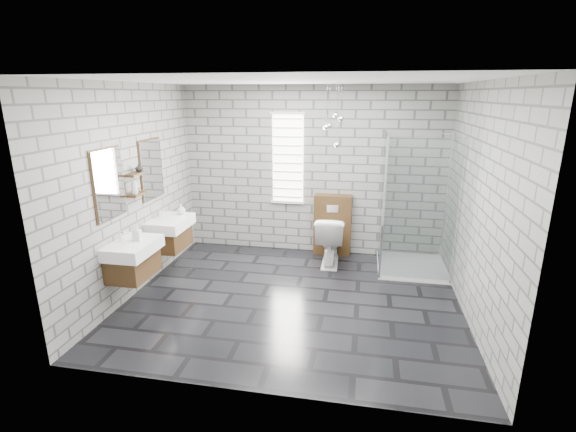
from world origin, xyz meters
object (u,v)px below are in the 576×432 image
(cistern_panel, at_px, (333,225))
(shower_enclosure, at_px, (407,239))
(toilet, at_px, (330,240))
(vanity_left, at_px, (130,249))
(vanity_right, at_px, (168,224))

(cistern_panel, xyz_separation_m, shower_enclosure, (1.14, -0.52, 0.00))
(toilet, bearing_deg, shower_enclosure, 173.91)
(vanity_left, bearing_deg, vanity_right, 90.00)
(vanity_left, bearing_deg, cistern_panel, 44.56)
(vanity_right, height_order, toilet, vanity_right)
(vanity_left, relative_size, shower_enclosure, 0.77)
(vanity_left, height_order, toilet, vanity_left)
(vanity_right, relative_size, shower_enclosure, 0.77)
(vanity_right, bearing_deg, cistern_panel, 28.41)
(toilet, bearing_deg, vanity_right, 18.49)
(vanity_left, xyz_separation_m, toilet, (2.27, 1.81, -0.37))
(shower_enclosure, relative_size, toilet, 2.62)
(vanity_left, height_order, cistern_panel, vanity_left)
(vanity_left, xyz_separation_m, cistern_panel, (2.27, 2.23, -0.26))
(vanity_left, relative_size, vanity_right, 1.00)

